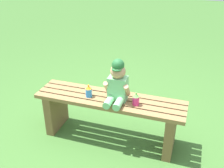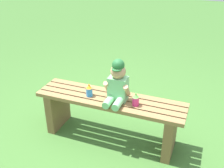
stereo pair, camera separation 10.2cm
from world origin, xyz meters
TOP-DOWN VIEW (x-y plane):
  - ground_plane at (0.00, 0.00)m, footprint 16.00×16.00m
  - park_bench at (0.00, 0.00)m, footprint 1.42×0.35m
  - child_figure at (0.08, -0.02)m, footprint 0.23×0.27m
  - sippy_cup_left at (-0.20, -0.04)m, footprint 0.06×0.06m
  - sippy_cup_right at (0.26, -0.04)m, footprint 0.06×0.06m

SIDE VIEW (x-z plane):
  - ground_plane at x=0.00m, z-range 0.00..0.00m
  - park_bench at x=0.00m, z-range 0.07..0.53m
  - sippy_cup_left at x=-0.20m, z-range 0.46..0.58m
  - sippy_cup_right at x=0.26m, z-range 0.46..0.58m
  - child_figure at x=0.08m, z-range 0.44..0.84m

